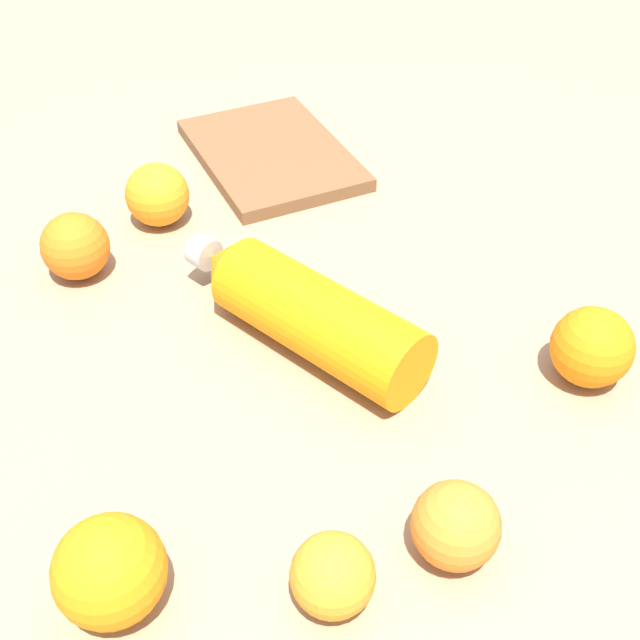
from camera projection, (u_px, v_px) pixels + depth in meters
The scene contains 9 objects.
ground_plane at pixel (358, 327), 0.82m from camera, with size 2.40×2.40×0.00m, color #9E7F60.
water_bottle at pixel (301, 309), 0.78m from camera, with size 0.26×0.23×0.08m.
orange_0 at pixel (157, 195), 0.94m from camera, with size 0.08×0.08×0.08m, color orange.
orange_1 at pixel (592, 347), 0.74m from camera, with size 0.08×0.08×0.08m, color orange.
orange_2 at pixel (456, 525), 0.60m from camera, with size 0.07×0.07×0.07m, color orange.
orange_3 at pixel (75, 246), 0.87m from camera, with size 0.07×0.07×0.07m, color orange.
orange_4 at pixel (333, 575), 0.57m from camera, with size 0.06×0.06×0.06m, color orange.
orange_5 at pixel (110, 571), 0.57m from camera, with size 0.08×0.08×0.08m, color orange.
cutting_board at pixel (271, 154), 1.07m from camera, with size 0.26×0.18×0.02m, color brown.
Camera 1 is at (0.60, -0.15, 0.55)m, focal length 44.56 mm.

